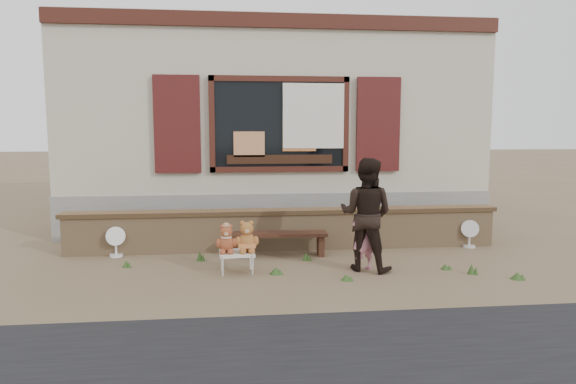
{
  "coord_description": "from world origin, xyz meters",
  "views": [
    {
      "loc": [
        -0.86,
        -7.23,
        1.97
      ],
      "look_at": [
        0.0,
        0.6,
        1.0
      ],
      "focal_mm": 32.0,
      "sensor_mm": 36.0,
      "label": 1
    }
  ],
  "objects": [
    {
      "name": "bench",
      "position": [
        -0.13,
        0.56,
        0.27
      ],
      "size": [
        1.47,
        0.38,
        0.37
      ],
      "rotation": [
        0.0,
        0.0,
        -0.05
      ],
      "color": "#321A11",
      "rests_on": "ground"
    },
    {
      "name": "child",
      "position": [
        0.95,
        -0.39,
        0.51
      ],
      "size": [
        0.44,
        0.38,
        1.02
      ],
      "primitive_type": "imported",
      "rotation": [
        0.0,
        0.0,
        3.6
      ],
      "color": "pink",
      "rests_on": "ground"
    },
    {
      "name": "adult",
      "position": [
        0.99,
        -0.35,
        0.79
      ],
      "size": [
        0.96,
        0.91,
        1.58
      ],
      "primitive_type": "imported",
      "rotation": [
        0.0,
        0.0,
        2.6
      ],
      "color": "black",
      "rests_on": "ground"
    },
    {
      "name": "shopfront",
      "position": [
        0.0,
        4.49,
        2.0
      ],
      "size": [
        8.04,
        5.13,
        4.0
      ],
      "color": "#9C967E",
      "rests_on": "ground"
    },
    {
      "name": "teddy_bear_right",
      "position": [
        -0.67,
        -0.3,
        0.51
      ],
      "size": [
        0.34,
        0.29,
        0.44
      ],
      "primitive_type": null,
      "rotation": [
        0.0,
        0.0,
        0.05
      ],
      "color": "brown",
      "rests_on": "folding_chair"
    },
    {
      "name": "brick_wall",
      "position": [
        0.0,
        1.0,
        0.34
      ],
      "size": [
        7.1,
        0.36,
        0.67
      ],
      "color": "tan",
      "rests_on": "ground"
    },
    {
      "name": "fan_left",
      "position": [
        -2.67,
        0.8,
        0.24
      ],
      "size": [
        0.31,
        0.2,
        0.48
      ],
      "rotation": [
        0.0,
        0.0,
        0.25
      ],
      "color": "white",
      "rests_on": "ground"
    },
    {
      "name": "fan_right",
      "position": [
        3.08,
        0.8,
        0.23
      ],
      "size": [
        0.3,
        0.2,
        0.47
      ],
      "rotation": [
        0.0,
        0.0,
        -0.37
      ],
      "color": "silver",
      "rests_on": "ground"
    },
    {
      "name": "folding_chair",
      "position": [
        -0.81,
        -0.31,
        0.27
      ],
      "size": [
        0.49,
        0.44,
        0.29
      ],
      "rotation": [
        0.0,
        0.0,
        0.05
      ],
      "color": "silver",
      "rests_on": "ground"
    },
    {
      "name": "ground",
      "position": [
        0.0,
        0.0,
        0.0
      ],
      "size": [
        80.0,
        80.0,
        0.0
      ],
      "primitive_type": "plane",
      "color": "brown",
      "rests_on": "ground"
    },
    {
      "name": "teddy_bear_left",
      "position": [
        -0.95,
        -0.32,
        0.49
      ],
      "size": [
        0.3,
        0.26,
        0.4
      ],
      "primitive_type": null,
      "rotation": [
        0.0,
        0.0,
        0.05
      ],
      "color": "brown",
      "rests_on": "folding_chair"
    },
    {
      "name": "grass_tufts",
      "position": [
        0.7,
        -0.42,
        0.05
      ],
      "size": [
        5.39,
        1.56,
        0.15
      ],
      "color": "#2E4C1E",
      "rests_on": "ground"
    }
  ]
}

